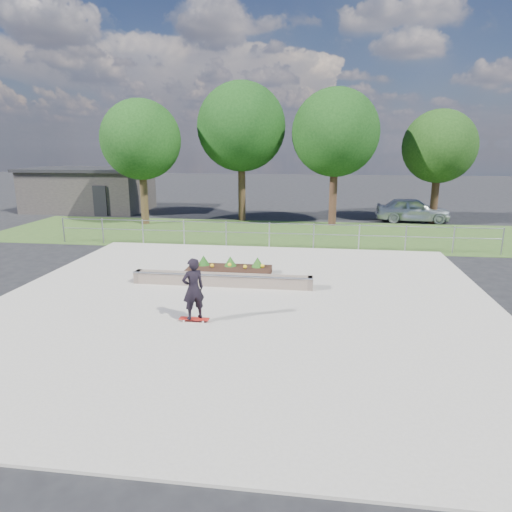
{
  "coord_description": "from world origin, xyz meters",
  "views": [
    {
      "loc": [
        2.12,
        -12.73,
        4.64
      ],
      "look_at": [
        0.2,
        1.5,
        1.1
      ],
      "focal_mm": 32.0,
      "sensor_mm": 36.0,
      "label": 1
    }
  ],
  "objects": [
    {
      "name": "parked_car",
      "position": [
        7.89,
        15.94,
        0.74
      ],
      "size": [
        4.4,
        1.88,
        1.48
      ],
      "primitive_type": "imported",
      "rotation": [
        0.0,
        0.0,
        1.54
      ],
      "color": "silver",
      "rests_on": "ground"
    },
    {
      "name": "concrete_slab",
      "position": [
        0.0,
        0.0,
        0.03
      ],
      "size": [
        15.0,
        15.0,
        0.06
      ],
      "primitive_type": "cube",
      "color": "#9B9589",
      "rests_on": "ground"
    },
    {
      "name": "grass_verge",
      "position": [
        0.0,
        11.0,
        0.01
      ],
      "size": [
        30.0,
        8.0,
        0.02
      ],
      "primitive_type": "cube",
      "color": "#2D471C",
      "rests_on": "ground"
    },
    {
      "name": "tree_far_right",
      "position": [
        9.0,
        15.5,
        4.48
      ],
      "size": [
        4.2,
        4.2,
        6.6
      ],
      "color": "black",
      "rests_on": "ground"
    },
    {
      "name": "skateboarder",
      "position": [
        -1.02,
        -1.72,
        0.96
      ],
      "size": [
        0.8,
        0.67,
        1.73
      ],
      "color": "silver",
      "rests_on": "concrete_slab"
    },
    {
      "name": "tree_mid_left",
      "position": [
        -2.5,
        15.0,
        5.61
      ],
      "size": [
        5.25,
        5.25,
        8.25
      ],
      "color": "#332214",
      "rests_on": "ground"
    },
    {
      "name": "building",
      "position": [
        -14.0,
        18.0,
        1.51
      ],
      "size": [
        8.4,
        5.4,
        3.0
      ],
      "color": "#2C2927",
      "rests_on": "ground"
    },
    {
      "name": "fence",
      "position": [
        0.0,
        7.5,
        0.77
      ],
      "size": [
        20.06,
        0.06,
        1.2
      ],
      "color": "gray",
      "rests_on": "ground"
    },
    {
      "name": "tree_mid_right",
      "position": [
        3.0,
        14.0,
        5.23
      ],
      "size": [
        4.9,
        4.9,
        7.7
      ],
      "color": "#321D14",
      "rests_on": "ground"
    },
    {
      "name": "ground",
      "position": [
        0.0,
        0.0,
        0.0
      ],
      "size": [
        120.0,
        120.0,
        0.0
      ],
      "primitive_type": "plane",
      "color": "black",
      "rests_on": "ground"
    },
    {
      "name": "grind_ledge",
      "position": [
        -0.93,
        1.46,
        0.26
      ],
      "size": [
        6.0,
        0.44,
        0.43
      ],
      "color": "#69594D",
      "rests_on": "concrete_slab"
    },
    {
      "name": "planter_bed",
      "position": [
        -0.96,
        2.86,
        0.24
      ],
      "size": [
        3.0,
        1.2,
        0.61
      ],
      "color": "black",
      "rests_on": "concrete_slab"
    },
    {
      "name": "tree_far_left",
      "position": [
        -8.0,
        13.0,
        4.85
      ],
      "size": [
        4.55,
        4.55,
        7.15
      ],
      "color": "#352615",
      "rests_on": "ground"
    }
  ]
}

